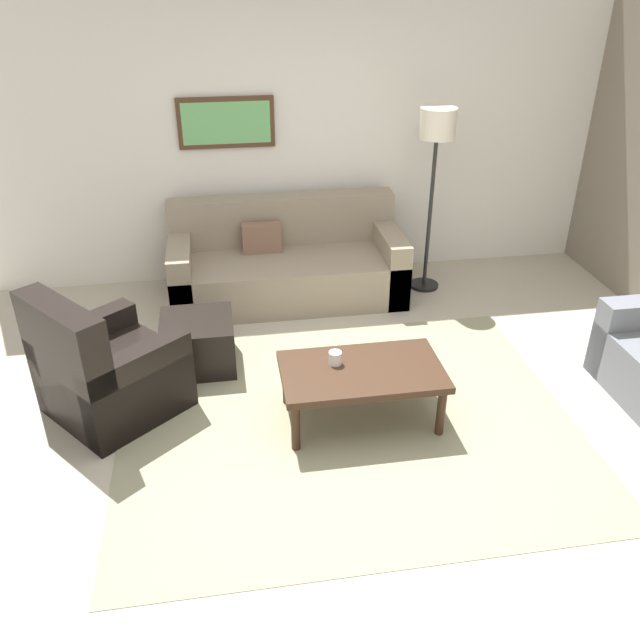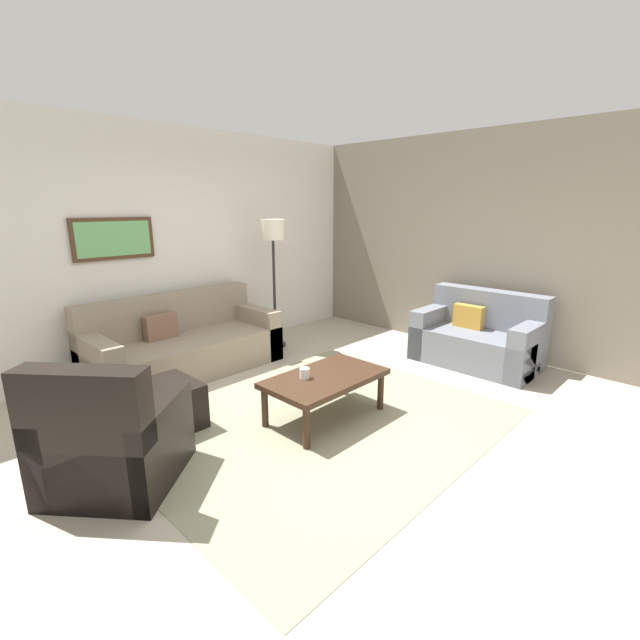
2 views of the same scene
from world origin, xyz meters
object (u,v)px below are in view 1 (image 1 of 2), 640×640
cup (335,358)px  couch_main (286,264)px  framed_artwork (226,123)px  ottoman (198,343)px  lamp_standing (436,143)px  armchair_leather (103,376)px  coffee_table (362,375)px

cup → couch_main: bearing=93.5°
cup → framed_artwork: 2.68m
ottoman → cup: 1.25m
lamp_standing → framed_artwork: 1.89m
armchair_leather → framed_artwork: 2.66m
armchair_leather → framed_artwork: bearing=64.8°
coffee_table → cup: size_ratio=11.90×
cup → framed_artwork: bearing=103.6°
couch_main → lamp_standing: size_ratio=1.25×
couch_main → cup: bearing=-86.5°
ottoman → coffee_table: coffee_table is taller
framed_artwork → ottoman: bearing=-102.9°
ottoman → framed_artwork: (0.37, 1.60, 1.33)m
armchair_leather → coffee_table: (1.75, -0.35, 0.05)m
armchair_leather → framed_artwork: size_ratio=1.29×
ottoman → lamp_standing: bearing=26.2°
ottoman → lamp_standing: (2.18, 1.07, 1.21)m
ottoman → coffee_table: bearing=-38.1°
armchair_leather → framed_artwork: framed_artwork is taller
armchair_leather → framed_artwork: (1.00, 2.13, 1.22)m
coffee_table → framed_artwork: (-0.75, 2.48, 1.17)m
armchair_leather → cup: 1.61m
cup → framed_artwork: size_ratio=0.11×
couch_main → framed_artwork: framed_artwork is taller
coffee_table → lamp_standing: 2.46m
coffee_table → lamp_standing: (1.06, 1.95, 1.05)m
couch_main → ottoman: size_ratio=3.81×
framed_artwork → couch_main: bearing=-43.2°
cup → lamp_standing: bearing=56.4°
couch_main → lamp_standing: (1.35, -0.10, 1.11)m
couch_main → lamp_standing: lamp_standing is taller
armchair_leather → lamp_standing: 3.42m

